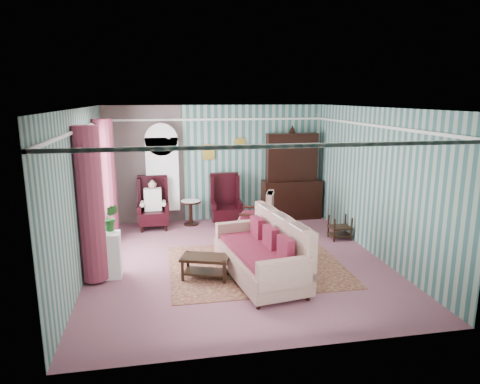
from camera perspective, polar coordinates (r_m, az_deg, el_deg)
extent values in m
plane|color=#925562|center=(8.33, -0.33, -9.22)|extent=(6.00, 6.00, 0.00)
cube|color=#386661|center=(10.83, -3.16, 3.82)|extent=(5.50, 0.02, 2.90)
cube|color=#386661|center=(5.08, 5.67, -6.34)|extent=(5.50, 0.02, 2.90)
cube|color=#386661|center=(7.91, -20.35, -0.21)|extent=(0.02, 6.00, 2.90)
cube|color=#386661|center=(8.81, 17.55, 1.23)|extent=(0.02, 6.00, 2.90)
cube|color=silver|center=(7.74, -0.36, 11.14)|extent=(5.50, 6.00, 0.02)
cube|color=#864458|center=(10.74, -12.73, 3.46)|extent=(1.90, 0.01, 2.90)
cube|color=white|center=(7.76, -0.36, 8.56)|extent=(5.50, 6.00, 0.05)
cube|color=white|center=(8.47, -19.54, 1.34)|extent=(0.04, 1.50, 1.90)
cylinder|color=#803046|center=(7.47, -19.35, -1.65)|extent=(0.44, 0.44, 2.60)
cylinder|color=#803046|center=(9.50, -17.50, 1.41)|extent=(0.44, 0.44, 2.60)
cube|color=gold|center=(10.73, -4.22, 5.35)|extent=(0.30, 0.03, 0.38)
cube|color=silver|center=(10.64, -10.26, 1.68)|extent=(0.80, 0.28, 2.24)
cube|color=black|center=(11.01, 6.92, 2.47)|extent=(1.50, 0.56, 2.36)
cube|color=black|center=(10.37, -11.51, -1.46)|extent=(0.76, 0.80, 1.25)
cube|color=black|center=(10.47, -1.90, -1.07)|extent=(0.76, 0.80, 1.25)
cylinder|color=black|center=(10.61, -6.56, -2.78)|extent=(0.50, 0.50, 0.60)
cube|color=black|center=(9.76, 13.18, -4.59)|extent=(0.45, 0.38, 0.54)
cube|color=silver|center=(7.86, -17.59, -8.07)|extent=(0.55, 0.35, 0.80)
cube|color=#4C191D|center=(8.11, 2.16, -9.81)|extent=(3.20, 2.60, 0.01)
cube|color=beige|center=(7.40, 2.62, -7.95)|extent=(1.38, 2.38, 1.00)
cube|color=#C0B595|center=(9.69, 2.17, -2.83)|extent=(1.06, 1.06, 1.04)
cube|color=black|center=(7.55, -4.62, -9.97)|extent=(0.93, 0.69, 0.40)
imported|color=#164719|center=(7.56, -18.69, -4.24)|extent=(0.35, 0.30, 0.39)
imported|color=#2D5B1C|center=(7.78, -16.89, -3.30)|extent=(0.27, 0.22, 0.48)
imported|color=#1B591D|center=(7.69, -18.38, -3.78)|extent=(0.31, 0.31, 0.43)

